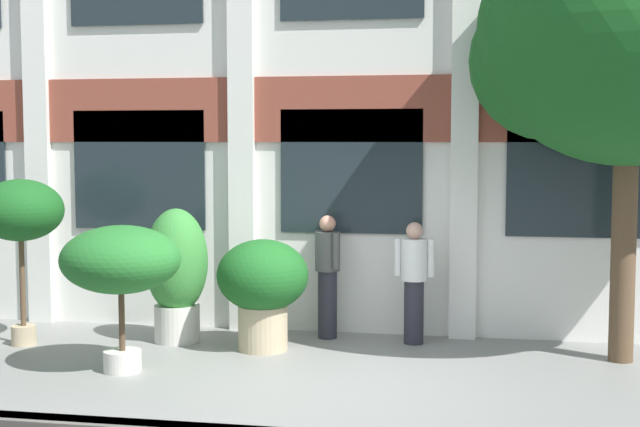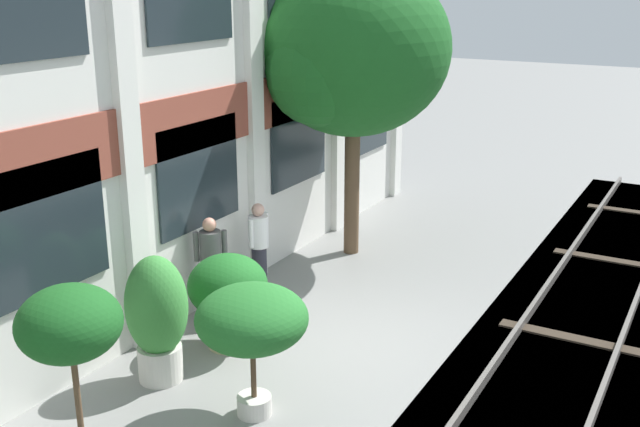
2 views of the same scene
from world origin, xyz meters
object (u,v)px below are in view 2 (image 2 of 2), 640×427
at_px(potted_plant_low_pan, 70,327).
at_px(potted_plant_glazed_jar, 157,315).
at_px(potted_plant_tall_urn, 252,321).
at_px(resident_by_doorway, 259,245).
at_px(potted_plant_fluted_column, 228,292).
at_px(resident_watching_tracks, 211,264).
at_px(broadleaf_tree, 354,54).

bearing_deg(potted_plant_low_pan, potted_plant_glazed_jar, 15.85).
distance_m(potted_plant_tall_urn, resident_by_doorway, 3.83).
distance_m(potted_plant_low_pan, resident_by_doorway, 5.20).
relative_size(potted_plant_fluted_column, resident_by_doorway, 0.88).
distance_m(potted_plant_low_pan, potted_plant_tall_urn, 2.15).
distance_m(potted_plant_tall_urn, resident_watching_tracks, 2.99).
xyz_separation_m(resident_by_doorway, resident_watching_tracks, (-1.18, 0.12, 0.04)).
bearing_deg(potted_plant_tall_urn, broadleaf_tree, 15.29).
relative_size(potted_plant_glazed_jar, resident_watching_tracks, 1.07).
xyz_separation_m(potted_plant_tall_urn, resident_watching_tracks, (2.03, 2.17, -0.38)).
bearing_deg(broadleaf_tree, resident_by_doorway, 169.39).
distance_m(potted_plant_fluted_column, resident_by_doorway, 2.00).
distance_m(broadleaf_tree, potted_plant_tall_urn, 6.51).
bearing_deg(resident_watching_tracks, potted_plant_tall_urn, 5.48).
distance_m(potted_plant_fluted_column, potted_plant_low_pan, 3.29).
height_order(potted_plant_glazed_jar, resident_watching_tracks, potted_plant_glazed_jar).
height_order(broadleaf_tree, potted_plant_low_pan, broadleaf_tree).
distance_m(potted_plant_glazed_jar, resident_watching_tracks, 2.02).
xyz_separation_m(potted_plant_glazed_jar, resident_by_doorway, (3.11, 0.46, -0.09)).
bearing_deg(resident_by_doorway, resident_watching_tracks, -94.44).
height_order(potted_plant_low_pan, resident_watching_tracks, potted_plant_low_pan).
distance_m(broadleaf_tree, potted_plant_glazed_jar, 6.37).
relative_size(potted_plant_low_pan, potted_plant_tall_urn, 1.28).
bearing_deg(resident_by_doorway, potted_plant_fluted_column, -68.04).
bearing_deg(potted_plant_fluted_column, potted_plant_low_pan, -174.70).
bearing_deg(potted_plant_glazed_jar, resident_watching_tracks, 16.51).
relative_size(potted_plant_low_pan, resident_watching_tracks, 1.30).
bearing_deg(broadleaf_tree, resident_watching_tracks, 170.94).
bearing_deg(potted_plant_fluted_column, broadleaf_tree, 2.99).
height_order(potted_plant_fluted_column, potted_plant_tall_urn, potted_plant_tall_urn).
bearing_deg(resident_watching_tracks, potted_plant_glazed_jar, -24.86).
height_order(broadleaf_tree, resident_by_doorway, broadleaf_tree).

